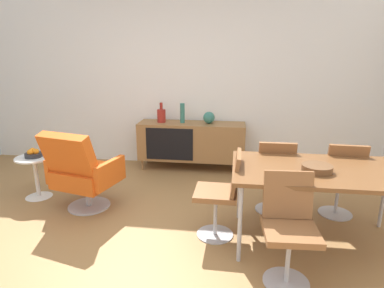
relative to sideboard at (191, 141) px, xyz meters
The scene contains 15 objects.
ground_plane 2.36m from the sideboard, 97.25° to the right, with size 8.32×8.32×0.00m, color #9E7242.
wall_back 1.05m from the sideboard, 134.07° to the left, with size 6.80×0.12×2.80m, color white.
sideboard is the anchor object (origin of this frame).
vase_cobalt 0.45m from the sideboard, ahead, with size 0.17×0.17×0.18m.
vase_sculptural_dark 0.45m from the sideboard, behind, with size 0.07×0.07×0.29m.
vase_ceramic_small 0.60m from the sideboard, behind, with size 0.13×0.13×0.30m.
dining_table 2.38m from the sideboard, 52.39° to the right, with size 1.60×0.90×0.74m.
wooden_bowl_on_table 2.42m from the sideboard, 54.96° to the right, with size 0.26×0.26×0.06m, color brown.
dining_chair_back_left 1.72m from the sideboard, 50.25° to the right, with size 0.40×0.43×0.86m.
dining_chair_near_window 1.96m from the sideboard, 73.46° to the right, with size 0.43×0.41×0.86m.
dining_chair_back_right 2.23m from the sideboard, 36.32° to the right, with size 0.42×0.44×0.86m.
dining_chair_front_left 2.67m from the sideboard, 65.84° to the right, with size 0.42×0.45×0.86m.
lounge_chair_red 1.84m from the sideboard, 123.83° to the right, with size 0.82×0.78×0.95m.
side_table_round 2.17m from the sideboard, 143.66° to the right, with size 0.44×0.44×0.52m.
fruit_bowl 2.18m from the sideboard, 143.63° to the right, with size 0.20×0.20×0.11m.
Camera 1 is at (0.96, -2.45, 1.74)m, focal length 30.54 mm.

